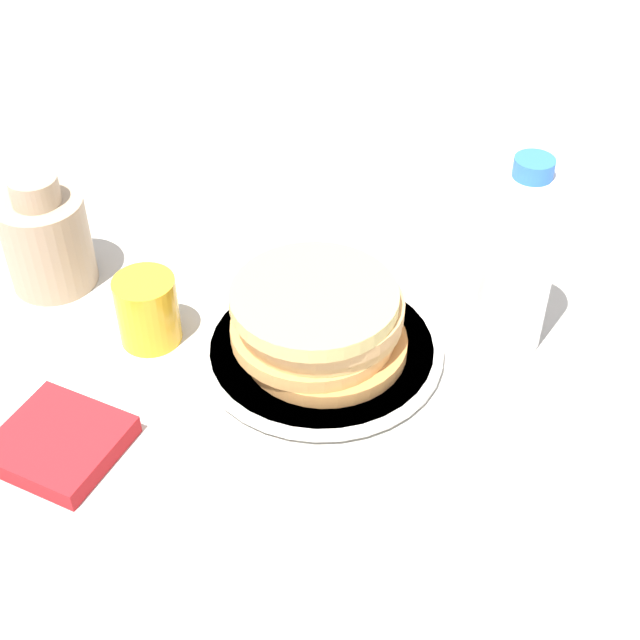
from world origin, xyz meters
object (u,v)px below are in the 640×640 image
object	(u,v)px
juice_glass	(148,310)
cream_jug	(46,238)
pancake_stack	(317,320)
plate	(320,350)
water_bottle_near	(517,261)

from	to	relation	value
juice_glass	cream_jug	bearing A→B (deg)	110.87
pancake_stack	juice_glass	world-z (taller)	pancake_stack
plate	juice_glass	size ratio (longest dim) A/B	3.28
juice_glass	cream_jug	world-z (taller)	cream_jug
juice_glass	cream_jug	xyz separation A→B (m)	(-0.06, 0.14, 0.02)
pancake_stack	cream_jug	distance (m)	0.32
plate	cream_jug	world-z (taller)	cream_jug
juice_glass	water_bottle_near	world-z (taller)	water_bottle_near
cream_jug	juice_glass	bearing A→B (deg)	-69.13
plate	water_bottle_near	world-z (taller)	water_bottle_near
plate	water_bottle_near	distance (m)	0.21
cream_jug	water_bottle_near	xyz separation A→B (m)	(0.37, -0.33, 0.04)
plate	water_bottle_near	xyz separation A→B (m)	(0.18, -0.07, 0.09)
plate	pancake_stack	size ratio (longest dim) A/B	1.41
cream_jug	plate	bearing A→B (deg)	-53.04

